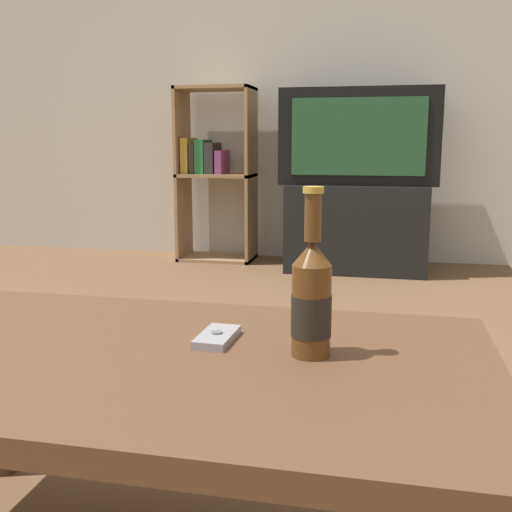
{
  "coord_description": "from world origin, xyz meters",
  "views": [
    {
      "loc": [
        0.36,
        -0.87,
        0.75
      ],
      "look_at": [
        0.09,
        0.34,
        0.51
      ],
      "focal_mm": 42.0,
      "sensor_mm": 36.0,
      "label": 1
    }
  ],
  "objects_px": {
    "tv_stand": "(357,227)",
    "cell_phone": "(217,337)",
    "television": "(360,137)",
    "bookshelf": "(213,170)",
    "beer_bottle": "(311,299)"
  },
  "relations": [
    {
      "from": "bookshelf",
      "to": "beer_bottle",
      "type": "distance_m",
      "value": 2.94
    },
    {
      "from": "television",
      "to": "beer_bottle",
      "type": "bearing_deg",
      "value": -88.88
    },
    {
      "from": "cell_phone",
      "to": "bookshelf",
      "type": "bearing_deg",
      "value": 108.41
    },
    {
      "from": "television",
      "to": "cell_phone",
      "type": "relative_size",
      "value": 7.93
    },
    {
      "from": "tv_stand",
      "to": "cell_phone",
      "type": "bearing_deg",
      "value": -92.47
    },
    {
      "from": "television",
      "to": "beer_bottle",
      "type": "relative_size",
      "value": 3.3
    },
    {
      "from": "tv_stand",
      "to": "television",
      "type": "bearing_deg",
      "value": -90.0
    },
    {
      "from": "tv_stand",
      "to": "beer_bottle",
      "type": "xyz_separation_m",
      "value": [
        0.05,
        -2.67,
        0.25
      ]
    },
    {
      "from": "tv_stand",
      "to": "cell_phone",
      "type": "height_order",
      "value": "tv_stand"
    },
    {
      "from": "television",
      "to": "bookshelf",
      "type": "bearing_deg",
      "value": 173.25
    },
    {
      "from": "television",
      "to": "beer_bottle",
      "type": "xyz_separation_m",
      "value": [
        0.05,
        -2.66,
        -0.27
      ]
    },
    {
      "from": "television",
      "to": "tv_stand",
      "type": "bearing_deg",
      "value": 90.0
    },
    {
      "from": "television",
      "to": "bookshelf",
      "type": "relative_size",
      "value": 0.82
    },
    {
      "from": "beer_bottle",
      "to": "bookshelf",
      "type": "bearing_deg",
      "value": 109.29
    },
    {
      "from": "beer_bottle",
      "to": "television",
      "type": "bearing_deg",
      "value": 91.12
    }
  ]
}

